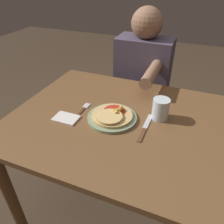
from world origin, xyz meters
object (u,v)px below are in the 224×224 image
Objects in this scene: dining_table at (122,136)px; knife at (145,128)px; pizza at (112,115)px; fork at (82,111)px; plate at (112,118)px; drinking_glass at (161,109)px; person_diner at (143,77)px.

knife is (0.12, -0.03, 0.11)m from dining_table.
dining_table is 5.49× the size of pizza.
fork is (-0.17, 0.01, -0.02)m from pizza.
fork is (-0.22, -0.02, 0.11)m from dining_table.
plate is 1.11× the size of knife.
fork is at bearing 177.06° from pizza.
pizza is at bearing -155.29° from drinking_glass.
plate is (-0.05, -0.02, 0.12)m from dining_table.
knife is 0.68m from person_diner.
person_diner is at bearing 105.84° from knife.
fork is at bearing -103.82° from person_diner.
pizza is at bearing -153.49° from dining_table.
pizza is at bearing -75.90° from plate.
person_diner reaches higher than fork.
plate is at bearing -156.32° from drinking_glass.
drinking_glass is (0.17, 0.07, 0.16)m from dining_table.
pizza reaches higher than dining_table.
fork is 0.15× the size of person_diner.
person_diner reaches higher than knife.
pizza is 0.65m from person_diner.
drinking_glass is (0.22, 0.09, 0.05)m from plate.
plate is 2.30× the size of drinking_glass.
drinking_glass is at bearing 24.17° from dining_table.
dining_table is 0.17m from knife.
drinking_glass is (0.04, 0.11, 0.05)m from knife.
drinking_glass reaches higher than plate.
pizza is 1.15× the size of fork.
pizza reaches higher than knife.
pizza is at bearing 177.07° from knife.
drinking_glass reaches higher than knife.
knife is at bearing -2.93° from pizza.
drinking_glass reaches higher than pizza.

